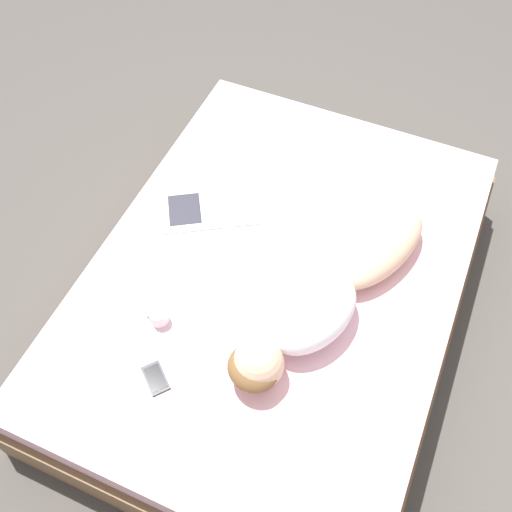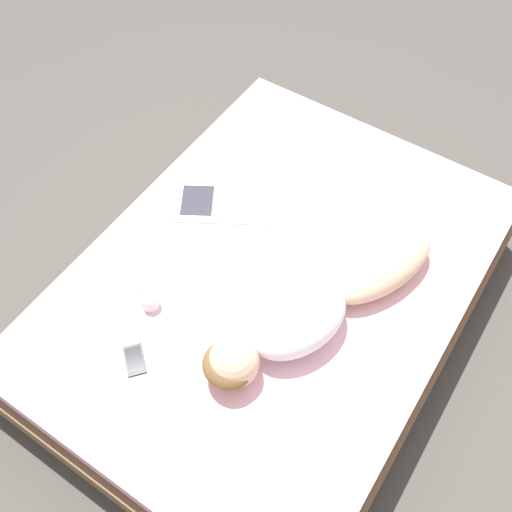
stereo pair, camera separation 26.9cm
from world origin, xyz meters
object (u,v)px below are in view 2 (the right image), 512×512
Objects in this scene: coffee_mug at (149,300)px; open_magazine at (220,202)px; person at (314,309)px; cell_phone at (135,360)px.

open_magazine is at bearing -82.67° from coffee_mug.
person is 7.72× the size of cell_phone.
cell_phone is (-0.20, 0.88, 0.00)m from open_magazine.
coffee_mug reaches higher than open_magazine.
coffee_mug reaches higher than cell_phone.
cell_phone is at bearing 115.42° from coffee_mug.
person is 0.71m from coffee_mug.
coffee_mug is at bearing 47.66° from person.
person is 10.84× the size of coffee_mug.
person reaches higher than coffee_mug.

